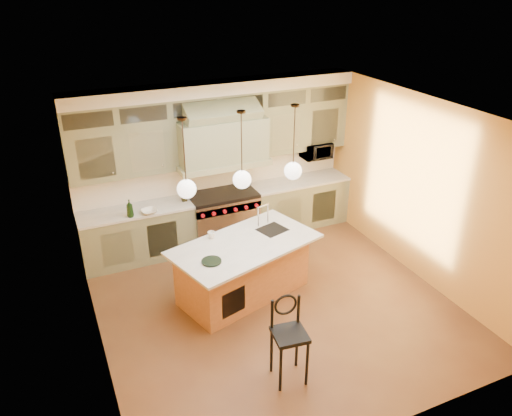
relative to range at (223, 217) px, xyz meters
name	(u,v)px	position (x,y,z in m)	size (l,w,h in m)	color
floor	(275,304)	(0.00, -2.14, -0.49)	(5.00, 5.00, 0.00)	#57331D
ceiling	(278,116)	(0.00, -2.14, 2.41)	(5.00, 5.00, 0.00)	white
wall_back	(215,161)	(0.00, 0.36, 0.96)	(5.00, 5.00, 0.00)	gold
wall_front	(390,326)	(0.00, -4.64, 0.96)	(5.00, 5.00, 0.00)	gold
wall_left	(89,258)	(-2.50, -2.14, 0.96)	(5.00, 5.00, 0.00)	gold
wall_right	(420,189)	(2.50, -2.14, 0.96)	(5.00, 5.00, 0.00)	gold
back_cabinetry	(220,167)	(0.00, 0.09, 0.94)	(5.00, 0.77, 2.90)	gray
range	(223,217)	(0.00, 0.00, 0.00)	(1.20, 0.74, 0.96)	silver
kitchen_island	(244,268)	(-0.31, -1.69, -0.01)	(2.40, 1.72, 1.35)	#9F6238
counter_stool	(289,335)	(-0.49, -3.51, 0.15)	(0.44, 0.44, 1.13)	black
microwave	(316,150)	(1.95, 0.11, 0.96)	(0.54, 0.37, 0.30)	black
oil_bottle_a	(130,208)	(-1.67, -0.22, 0.60)	(0.11, 0.11, 0.30)	black
oil_bottle_b	(184,196)	(-0.70, 0.01, 0.55)	(0.09, 0.09, 0.20)	black
fruit_bowl	(149,211)	(-1.36, -0.22, 0.49)	(0.26, 0.26, 0.06)	white
cup	(211,235)	(-0.70, -1.39, 0.49)	(0.11, 0.11, 0.11)	white
pendant_left	(186,187)	(-1.12, -1.69, 1.46)	(0.26, 0.26, 1.11)	#2D2319
pendant_center	(242,178)	(-0.32, -1.69, 1.46)	(0.26, 0.26, 1.11)	#2D2319
pendant_right	(293,169)	(0.48, -1.69, 1.46)	(0.26, 0.26, 1.11)	#2D2319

